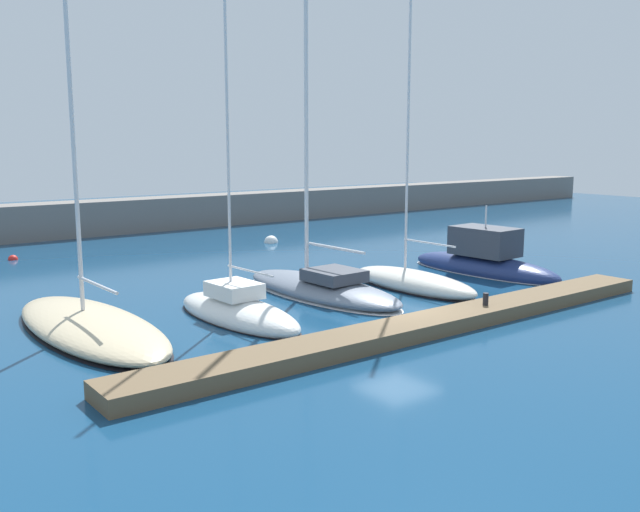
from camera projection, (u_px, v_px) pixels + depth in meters
ground_plane at (398, 321)px, 24.41m from camera, size 120.00×120.00×0.00m
dock_pier at (431, 324)px, 23.12m from camera, size 22.73×1.65×0.49m
breakwater_seawall at (102, 217)px, 47.16m from camera, size 108.00×2.54×2.32m
sailboat_sand_nearest at (90, 324)px, 22.88m from camera, size 3.59×10.23×20.68m
sailboat_white_second at (237, 312)px, 24.63m from camera, size 2.63×6.87×12.95m
sailboat_slate_third at (321, 286)px, 28.53m from camera, size 3.42×9.13×15.81m
sailboat_ivory_fourth at (413, 281)px, 29.78m from camera, size 2.23×6.99×14.61m
motorboat_navy_fifth at (483, 262)px, 33.30m from camera, size 2.83×8.40×3.68m
mooring_buoy_white at (271, 243)px, 43.40m from camera, size 0.88×0.88×0.88m
mooring_buoy_red at (13, 260)px, 37.12m from camera, size 0.51×0.51×0.51m
dock_bollard at (486, 299)px, 24.71m from camera, size 0.20×0.20×0.44m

